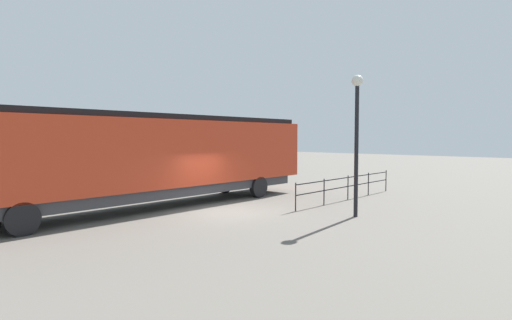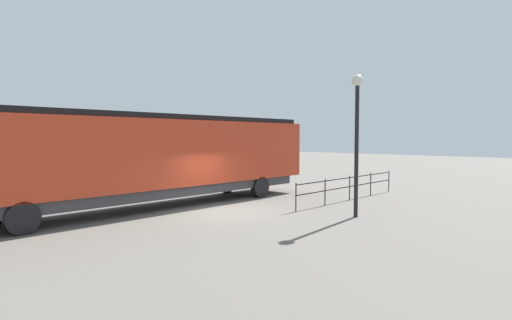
{
  "view_description": "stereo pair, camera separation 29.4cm",
  "coord_description": "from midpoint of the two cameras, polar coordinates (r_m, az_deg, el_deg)",
  "views": [
    {
      "loc": [
        12.49,
        -11.82,
        3.17
      ],
      "look_at": [
        1.2,
        0.55,
        2.23
      ],
      "focal_mm": 28.56,
      "sensor_mm": 36.0,
      "label": 1
    },
    {
      "loc": [
        12.7,
        -11.62,
        3.17
      ],
      "look_at": [
        1.2,
        0.55,
        2.23
      ],
      "focal_mm": 28.56,
      "sensor_mm": 36.0,
      "label": 2
    }
  ],
  "objects": [
    {
      "name": "platform_fence",
      "position": [
        21.18,
        12.37,
        -3.29
      ],
      "size": [
        0.05,
        8.89,
        1.23
      ],
      "color": "black",
      "rests_on": "ground_plane"
    },
    {
      "name": "locomotive",
      "position": [
        18.95,
        -13.57,
        0.62
      ],
      "size": [
        2.92,
        17.76,
        4.18
      ],
      "color": "red",
      "rests_on": "ground_plane"
    },
    {
      "name": "lamp_post",
      "position": [
        16.56,
        13.44,
        5.1
      ],
      "size": [
        0.45,
        0.45,
        5.61
      ],
      "color": "black",
      "rests_on": "ground_plane"
    },
    {
      "name": "ground_plane",
      "position": [
        17.49,
        -4.66,
        -7.25
      ],
      "size": [
        120.0,
        120.0,
        0.0
      ],
      "primitive_type": "plane",
      "color": "#666059"
    }
  ]
}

